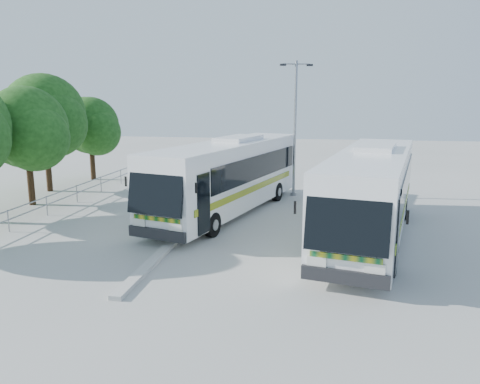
% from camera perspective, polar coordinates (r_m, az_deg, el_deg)
% --- Properties ---
extents(ground, '(100.00, 100.00, 0.00)m').
position_cam_1_polar(ground, '(19.24, -1.21, -6.29)').
color(ground, '#ADADA8').
rests_on(ground, ground).
extents(kerb_divider, '(0.40, 16.00, 0.15)m').
position_cam_1_polar(kerb_divider, '(21.60, -6.22, -4.16)').
color(kerb_divider, '#B2B2AD').
rests_on(kerb_divider, ground).
extents(railing, '(0.06, 22.00, 1.00)m').
position_cam_1_polar(railing, '(26.30, -21.38, -0.58)').
color(railing, gray).
rests_on(railing, ground).
extents(tree_far_c, '(4.97, 4.69, 6.49)m').
position_cam_1_polar(tree_far_c, '(27.91, -24.52, 7.14)').
color(tree_far_c, '#382314').
rests_on(tree_far_c, ground).
extents(tree_far_d, '(5.62, 5.30, 7.33)m').
position_cam_1_polar(tree_far_d, '(31.63, -22.65, 8.69)').
color(tree_far_d, '#382314').
rests_on(tree_far_d, ground).
extents(tree_far_e, '(4.54, 4.28, 5.92)m').
position_cam_1_polar(tree_far_e, '(35.25, -17.69, 7.71)').
color(tree_far_e, '#382314').
rests_on(tree_far_e, ground).
extents(coach_main, '(5.99, 13.38, 3.65)m').
position_cam_1_polar(coach_main, '(23.86, -1.29, 2.14)').
color(coach_main, white).
rests_on(coach_main, ground).
extents(coach_adjacent, '(5.27, 13.42, 3.65)m').
position_cam_1_polar(coach_adjacent, '(20.34, 15.68, 0.08)').
color(coach_adjacent, white).
rests_on(coach_adjacent, ground).
extents(lamppost, '(1.90, 0.78, 7.95)m').
position_cam_1_polar(lamppost, '(28.05, 6.72, 8.36)').
color(lamppost, gray).
rests_on(lamppost, ground).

